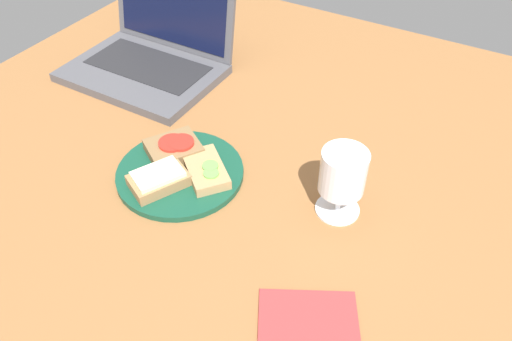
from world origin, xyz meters
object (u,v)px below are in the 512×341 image
sandwich_with_tomato (174,148)px  wine_glass (343,175)px  sandwich_with_cheese (159,179)px  laptop (151,56)px  sandwich_with_cucumber (206,170)px  plate (180,173)px  napkin (309,333)px

sandwich_with_tomato → wine_glass: bearing=5.7°
sandwich_with_cheese → laptop: (-25.77, 30.06, 1.13)cm
sandwich_with_tomato → sandwich_with_cucumber: sandwich_with_tomato is taller
plate → sandwich_with_tomato: sandwich_with_tomato is taller
plate → sandwich_with_cheese: (-0.83, -4.63, 1.93)cm
sandwich_with_cucumber → plate: bearing=-160.7°
napkin → sandwich_with_cucumber: bearing=147.8°
plate → sandwich_with_tomato: bearing=138.4°
sandwich_with_tomato → sandwich_with_cheese: bearing=-70.9°
plate → wine_glass: 29.02cm
sandwich_with_cucumber → wine_glass: (22.87, 4.63, 5.82)cm
sandwich_with_tomato → wine_glass: wine_glass is taller
plate → sandwich_with_cucumber: (4.50, 1.57, 1.56)cm
sandwich_with_cheese → napkin: (33.84, -11.71, -2.31)cm
sandwich_with_cucumber → wine_glass: wine_glass is taller
wine_glass → laptop: laptop is taller
plate → sandwich_with_cheese: size_ratio=1.98×
wine_glass → laptop: bearing=160.4°
sandwich_with_cheese → laptop: size_ratio=0.34×
sandwich_with_cucumber → sandwich_with_cheese: bearing=-130.7°
sandwich_with_cheese → laptop: bearing=130.6°
sandwich_with_tomato → sandwich_with_cheese: sandwich_with_cheese is taller
sandwich_with_cheese → wine_glass: (28.21, 10.84, 5.45)cm
sandwich_with_cheese → wine_glass: wine_glass is taller
sandwich_with_cheese → napkin: 35.88cm
sandwich_with_tomato → napkin: (36.53, -19.48, -2.25)cm
sandwich_with_cucumber → napkin: size_ratio=0.89×
plate → sandwich_with_tomato: (-3.53, 3.13, 1.87)cm
wine_glass → plate: bearing=-167.2°
sandwich_with_tomato → sandwich_with_cucumber: 8.18cm
sandwich_with_tomato → sandwich_with_cheese: 8.22cm
sandwich_with_cucumber → napkin: bearing=-32.2°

